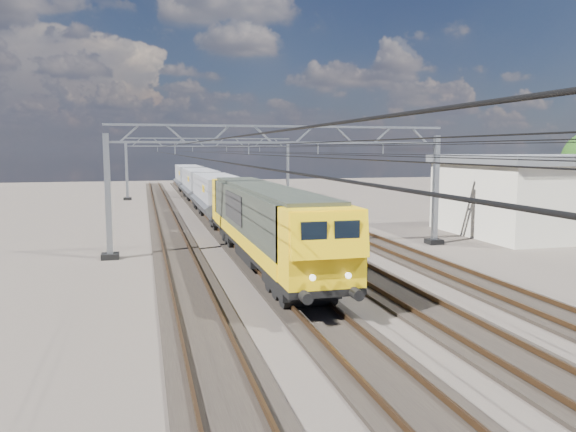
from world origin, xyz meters
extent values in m
plane|color=black|center=(0.00, 0.00, 0.00)|extent=(160.00, 160.00, 0.00)
cube|color=black|center=(-6.00, 0.00, 0.06)|extent=(2.60, 140.00, 0.12)
cube|color=brown|center=(-6.72, 0.00, 0.22)|extent=(0.08, 140.00, 0.16)
cube|color=brown|center=(-5.28, 0.00, 0.22)|extent=(0.08, 140.00, 0.16)
cube|color=black|center=(-2.00, 0.00, 0.06)|extent=(2.60, 140.00, 0.12)
cube|color=brown|center=(-2.72, 0.00, 0.22)|extent=(0.08, 140.00, 0.16)
cube|color=brown|center=(-1.28, 0.00, 0.22)|extent=(0.08, 140.00, 0.16)
cube|color=black|center=(2.00, 0.00, 0.06)|extent=(2.60, 140.00, 0.12)
cube|color=brown|center=(1.28, 0.00, 0.22)|extent=(0.08, 140.00, 0.16)
cube|color=brown|center=(2.72, 0.00, 0.22)|extent=(0.08, 140.00, 0.16)
cube|color=black|center=(6.00, 0.00, 0.06)|extent=(2.60, 140.00, 0.12)
cube|color=brown|center=(5.28, 0.00, 0.22)|extent=(0.08, 140.00, 0.16)
cube|color=brown|center=(6.72, 0.00, 0.22)|extent=(0.08, 140.00, 0.16)
cube|color=gray|center=(-9.50, 4.00, 3.30)|extent=(0.30, 0.30, 6.60)
cube|color=gray|center=(9.50, 4.00, 3.30)|extent=(0.30, 0.30, 6.60)
cube|color=black|center=(-9.50, 4.00, 0.15)|extent=(0.90, 0.90, 0.30)
cube|color=black|center=(9.50, 4.00, 0.15)|extent=(0.90, 0.90, 0.30)
cube|color=gray|center=(0.00, 4.00, 7.05)|extent=(19.30, 0.18, 0.12)
cube|color=gray|center=(0.00, 4.00, 6.15)|extent=(19.30, 0.18, 0.12)
cube|color=gray|center=(-8.31, 4.00, 6.60)|extent=(1.03, 0.10, 0.94)
cube|color=gray|center=(-5.94, 4.00, 6.60)|extent=(1.03, 0.10, 0.94)
cube|color=gray|center=(-3.56, 4.00, 6.60)|extent=(1.03, 0.10, 0.94)
cube|color=gray|center=(-1.19, 4.00, 6.60)|extent=(1.03, 0.10, 0.94)
cube|color=gray|center=(1.19, 4.00, 6.60)|extent=(1.03, 0.10, 0.94)
cube|color=gray|center=(3.56, 4.00, 6.60)|extent=(1.03, 0.10, 0.94)
cube|color=gray|center=(5.94, 4.00, 6.60)|extent=(1.03, 0.10, 0.94)
cube|color=gray|center=(8.31, 4.00, 6.60)|extent=(1.03, 0.10, 0.94)
cube|color=gray|center=(-6.00, 4.00, 5.82)|extent=(0.06, 0.06, 0.65)
cube|color=gray|center=(-2.00, 4.00, 5.82)|extent=(0.06, 0.06, 0.65)
cube|color=gray|center=(2.00, 4.00, 5.82)|extent=(0.06, 0.06, 0.65)
cube|color=gray|center=(6.00, 4.00, 5.82)|extent=(0.06, 0.06, 0.65)
cube|color=gray|center=(-9.50, 40.00, 3.30)|extent=(0.30, 0.30, 6.60)
cube|color=gray|center=(9.50, 40.00, 3.30)|extent=(0.30, 0.30, 6.60)
cube|color=black|center=(-9.50, 40.00, 0.15)|extent=(0.90, 0.90, 0.30)
cube|color=black|center=(9.50, 40.00, 0.15)|extent=(0.90, 0.90, 0.30)
cube|color=gray|center=(0.00, 40.00, 7.05)|extent=(19.30, 0.18, 0.12)
cube|color=gray|center=(0.00, 40.00, 6.15)|extent=(19.30, 0.18, 0.12)
cube|color=gray|center=(-8.31, 40.00, 6.60)|extent=(1.03, 0.10, 0.94)
cube|color=gray|center=(-5.94, 40.00, 6.60)|extent=(1.03, 0.10, 0.94)
cube|color=gray|center=(-3.56, 40.00, 6.60)|extent=(1.03, 0.10, 0.94)
cube|color=gray|center=(-1.19, 40.00, 6.60)|extent=(1.03, 0.10, 0.94)
cube|color=gray|center=(1.19, 40.00, 6.60)|extent=(1.03, 0.10, 0.94)
cube|color=gray|center=(3.56, 40.00, 6.60)|extent=(1.03, 0.10, 0.94)
cube|color=gray|center=(5.94, 40.00, 6.60)|extent=(1.03, 0.10, 0.94)
cube|color=gray|center=(8.31, 40.00, 6.60)|extent=(1.03, 0.10, 0.94)
cube|color=gray|center=(-6.00, 40.00, 5.82)|extent=(0.06, 0.06, 0.65)
cube|color=gray|center=(-2.00, 40.00, 5.82)|extent=(0.06, 0.06, 0.65)
cube|color=gray|center=(2.00, 40.00, 5.82)|extent=(0.06, 0.06, 0.65)
cube|color=gray|center=(6.00, 40.00, 5.82)|extent=(0.06, 0.06, 0.65)
cylinder|color=black|center=(-6.00, 8.00, 5.50)|extent=(0.03, 140.00, 0.03)
cylinder|color=black|center=(-6.00, 8.00, 6.00)|extent=(0.03, 140.00, 0.03)
cylinder|color=black|center=(-2.00, 8.00, 5.50)|extent=(0.03, 140.00, 0.03)
cylinder|color=black|center=(-2.00, 8.00, 6.00)|extent=(0.03, 140.00, 0.03)
cylinder|color=black|center=(2.00, 8.00, 5.50)|extent=(0.03, 140.00, 0.03)
cylinder|color=black|center=(2.00, 8.00, 6.00)|extent=(0.03, 140.00, 0.03)
cylinder|color=black|center=(6.00, 8.00, 5.50)|extent=(0.03, 140.00, 0.03)
cylinder|color=black|center=(6.00, 8.00, 6.00)|extent=(0.03, 140.00, 0.03)
cube|color=black|center=(-2.00, -6.39, 0.75)|extent=(2.20, 3.60, 0.60)
cube|color=black|center=(-2.00, 6.61, 0.75)|extent=(2.20, 3.60, 0.60)
cube|color=black|center=(-2.00, 0.11, 1.13)|extent=(2.65, 20.00, 0.25)
cube|color=black|center=(-2.00, 0.11, 0.75)|extent=(2.20, 4.50, 0.75)
cube|color=#292E26|center=(-2.00, 0.11, 2.55)|extent=(2.65, 17.00, 2.60)
cube|color=yellow|center=(-3.34, 0.11, 1.55)|extent=(0.04, 17.00, 0.60)
cube|color=yellow|center=(-0.66, 0.11, 1.55)|extent=(0.04, 17.00, 0.60)
cube|color=black|center=(-3.35, 1.11, 2.90)|extent=(0.05, 5.00, 1.40)
cube|color=black|center=(-0.65, 1.11, 2.90)|extent=(0.05, 5.00, 1.40)
cube|color=#292E26|center=(-2.00, 0.11, 3.92)|extent=(2.25, 18.00, 0.15)
cube|color=yellow|center=(-2.00, -8.99, 2.55)|extent=(2.65, 1.80, 2.60)
cube|color=yellow|center=(-2.00, -9.94, 3.05)|extent=(2.60, 0.46, 1.52)
cube|color=black|center=(-2.55, -10.04, 3.15)|extent=(0.85, 0.08, 0.75)
cube|color=black|center=(-1.45, -10.04, 3.15)|extent=(0.85, 0.08, 0.75)
cylinder|color=black|center=(-2.85, -10.19, 1.15)|extent=(0.36, 0.50, 0.36)
cylinder|color=black|center=(-1.15, -10.19, 1.15)|extent=(0.36, 0.50, 0.36)
cylinder|color=white|center=(-2.60, -10.09, 1.75)|extent=(0.20, 0.08, 0.20)
cylinder|color=white|center=(-1.40, -10.09, 1.75)|extent=(0.20, 0.08, 0.20)
cube|color=yellow|center=(-2.00, 9.21, 2.55)|extent=(2.65, 1.80, 2.60)
cube|color=yellow|center=(-2.00, 10.16, 3.05)|extent=(2.60, 0.46, 1.52)
cube|color=black|center=(-2.55, 10.26, 3.15)|extent=(0.85, 0.08, 0.75)
cube|color=black|center=(-1.45, 10.26, 3.15)|extent=(0.85, 0.08, 0.75)
cylinder|color=black|center=(-2.85, 10.41, 1.15)|extent=(0.36, 0.50, 0.36)
cylinder|color=black|center=(-1.15, 10.41, 1.15)|extent=(0.36, 0.50, 0.36)
cylinder|color=white|center=(-2.60, 10.31, 1.75)|extent=(0.20, 0.08, 0.20)
cylinder|color=white|center=(-1.40, 10.31, 1.75)|extent=(0.20, 0.08, 0.20)
cube|color=black|center=(-2.00, 13.31, 0.72)|extent=(2.20, 2.60, 0.55)
cube|color=black|center=(-2.00, 22.31, 0.72)|extent=(2.20, 2.60, 0.55)
cube|color=black|center=(-2.00, 17.81, 1.08)|extent=(2.40, 13.00, 0.20)
cube|color=gray|center=(-2.00, 17.81, 2.80)|extent=(2.80, 12.00, 1.80)
cube|color=#44474C|center=(-2.95, 17.81, 1.55)|extent=(1.48, 12.00, 1.36)
cube|color=#44474C|center=(-1.05, 17.81, 1.55)|extent=(1.48, 12.00, 1.36)
cube|color=yellow|center=(-3.42, 14.81, 2.90)|extent=(0.04, 1.20, 0.50)
cube|color=black|center=(-2.00, 27.51, 0.72)|extent=(2.20, 2.60, 0.55)
cube|color=black|center=(-2.00, 36.51, 0.72)|extent=(2.20, 2.60, 0.55)
cube|color=black|center=(-2.00, 32.01, 1.08)|extent=(2.40, 13.00, 0.20)
cube|color=gray|center=(-2.00, 32.01, 2.80)|extent=(2.80, 12.00, 1.80)
cube|color=#44474C|center=(-2.95, 32.01, 1.55)|extent=(1.48, 12.00, 1.36)
cube|color=#44474C|center=(-1.05, 32.01, 1.55)|extent=(1.48, 12.00, 1.36)
cube|color=yellow|center=(-3.42, 29.01, 2.90)|extent=(0.04, 1.20, 0.50)
cube|color=black|center=(-2.00, 41.71, 0.72)|extent=(2.20, 2.60, 0.55)
cube|color=black|center=(-2.00, 50.71, 0.72)|extent=(2.20, 2.60, 0.55)
cube|color=black|center=(-2.00, 46.21, 1.08)|extent=(2.40, 13.00, 0.20)
cube|color=gray|center=(-2.00, 46.21, 2.80)|extent=(2.80, 12.00, 1.80)
cube|color=#44474C|center=(-2.95, 46.21, 1.55)|extent=(1.48, 12.00, 1.36)
cube|color=#44474C|center=(-1.05, 46.21, 1.55)|extent=(1.48, 12.00, 1.36)
cube|color=yellow|center=(-3.42, 43.21, 2.90)|extent=(0.04, 1.20, 0.50)
camera|label=1|loc=(-7.67, -26.67, 5.77)|focal=35.00mm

